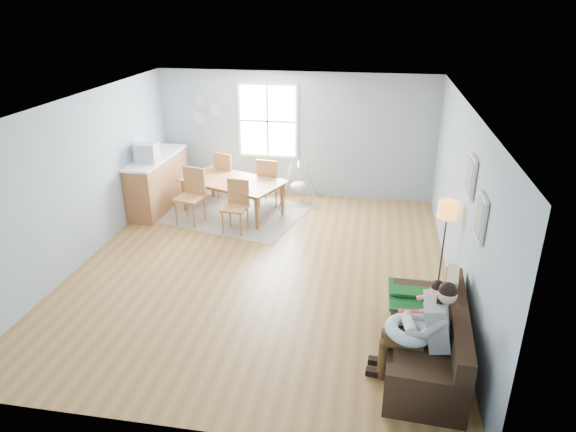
% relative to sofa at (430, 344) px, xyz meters
% --- Properties ---
extents(room, '(8.40, 9.40, 3.90)m').
position_rel_sofa_xyz_m(room, '(-2.51, 2.01, 2.13)').
color(room, olive).
extents(window, '(1.32, 0.08, 1.62)m').
position_rel_sofa_xyz_m(window, '(-3.11, 5.48, 1.36)').
color(window, silver).
rests_on(window, room).
extents(pictures, '(0.05, 1.34, 0.74)m').
position_rel_sofa_xyz_m(pictures, '(0.46, 0.96, 1.56)').
color(pictures, silver).
rests_on(pictures, room).
extents(wall_plates, '(0.67, 0.02, 0.66)m').
position_rel_sofa_xyz_m(wall_plates, '(-4.51, 5.48, 1.54)').
color(wall_plates, '#92AAB0').
rests_on(wall_plates, room).
extents(sofa, '(0.99, 2.08, 0.82)m').
position_rel_sofa_xyz_m(sofa, '(0.00, 0.00, 0.00)').
color(sofa, black).
rests_on(sofa, room).
extents(green_throw, '(0.93, 0.80, 0.04)m').
position_rel_sofa_xyz_m(green_throw, '(-0.04, 0.68, 0.23)').
color(green_throw, '#14581B').
rests_on(green_throw, sofa).
extents(beige_pillow, '(0.22, 0.50, 0.49)m').
position_rel_sofa_xyz_m(beige_pillow, '(0.24, 0.52, 0.46)').
color(beige_pillow, tan).
rests_on(beige_pillow, sofa).
extents(father, '(0.94, 0.47, 1.31)m').
position_rel_sofa_xyz_m(father, '(-0.15, -0.28, 0.41)').
color(father, gray).
rests_on(father, sofa).
extents(nursing_pillow, '(0.56, 0.55, 0.22)m').
position_rel_sofa_xyz_m(nursing_pillow, '(-0.30, -0.27, 0.35)').
color(nursing_pillow, '#CAEDFD').
rests_on(nursing_pillow, father).
extents(infant, '(0.17, 0.37, 0.13)m').
position_rel_sofa_xyz_m(infant, '(-0.30, -0.24, 0.43)').
color(infant, silver).
rests_on(infant, nursing_pillow).
extents(toddler, '(0.54, 0.27, 0.84)m').
position_rel_sofa_xyz_m(toddler, '(-0.06, 0.20, 0.41)').
color(toddler, white).
rests_on(toddler, sofa).
extents(floor_lamp, '(0.29, 0.29, 1.42)m').
position_rel_sofa_xyz_m(floor_lamp, '(0.29, 1.85, 0.89)').
color(floor_lamp, black).
rests_on(floor_lamp, room).
extents(storage_cube, '(0.53, 0.50, 0.46)m').
position_rel_sofa_xyz_m(storage_cube, '(0.18, 0.35, -0.06)').
color(storage_cube, white).
rests_on(storage_cube, room).
extents(rug, '(3.20, 2.72, 0.01)m').
position_rel_sofa_xyz_m(rug, '(-3.60, 4.17, -0.28)').
color(rug, gray).
rests_on(rug, room).
extents(dining_table, '(2.27, 1.77, 0.71)m').
position_rel_sofa_xyz_m(dining_table, '(-3.60, 4.17, 0.06)').
color(dining_table, brown).
rests_on(dining_table, rug).
extents(chair_sw, '(0.58, 0.58, 1.08)m').
position_rel_sofa_xyz_m(chair_sw, '(-4.25, 3.64, 0.34)').
color(chair_sw, '#A16B37').
rests_on(chair_sw, rug).
extents(chair_se, '(0.50, 0.50, 0.99)m').
position_rel_sofa_xyz_m(chair_se, '(-3.29, 3.39, 0.28)').
color(chair_se, '#A16B37').
rests_on(chair_se, rug).
extents(chair_nw, '(0.62, 0.62, 1.06)m').
position_rel_sofa_xyz_m(chair_nw, '(-3.93, 4.96, 0.32)').
color(chair_nw, '#A16B37').
rests_on(chair_nw, rug).
extents(chair_ne, '(0.54, 0.54, 1.04)m').
position_rel_sofa_xyz_m(chair_ne, '(-2.94, 4.71, 0.31)').
color(chair_ne, '#A16B37').
rests_on(chair_ne, rug).
extents(counter, '(0.63, 2.00, 1.11)m').
position_rel_sofa_xyz_m(counter, '(-5.21, 4.24, 0.27)').
color(counter, brown).
rests_on(counter, room).
extents(monitor, '(0.42, 0.40, 0.38)m').
position_rel_sofa_xyz_m(monitor, '(-5.20, 3.86, 1.01)').
color(monitor, '#B2B3B8').
rests_on(monitor, counter).
extents(baby_swing, '(0.96, 0.98, 0.86)m').
position_rel_sofa_xyz_m(baby_swing, '(-2.36, 4.99, 0.10)').
color(baby_swing, '#B2B3B8').
rests_on(baby_swing, room).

